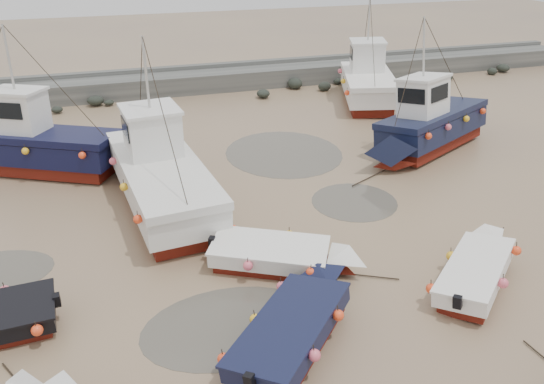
{
  "coord_description": "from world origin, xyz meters",
  "views": [
    {
      "loc": [
        -4.35,
        -12.48,
        9.56
      ],
      "look_at": [
        0.66,
        3.26,
        1.4
      ],
      "focal_mm": 35.0,
      "sensor_mm": 36.0,
      "label": 1
    }
  ],
  "objects_px": {
    "cabin_boat_0": "(29,142)",
    "person": "(135,191)",
    "dinghy_1": "(299,322)",
    "cabin_boat_1": "(158,170)",
    "dinghy_5": "(281,253)",
    "dinghy_3": "(481,266)",
    "cabin_boat_2": "(429,125)",
    "cabin_boat_3": "(367,79)"
  },
  "relations": [
    {
      "from": "dinghy_1",
      "to": "cabin_boat_0",
      "type": "xyz_separation_m",
      "value": [
        -7.4,
        13.64,
        0.82
      ]
    },
    {
      "from": "dinghy_1",
      "to": "dinghy_3",
      "type": "height_order",
      "value": "same"
    },
    {
      "from": "cabin_boat_3",
      "to": "dinghy_3",
      "type": "bearing_deg",
      "value": -86.66
    },
    {
      "from": "dinghy_5",
      "to": "cabin_boat_2",
      "type": "distance_m",
      "value": 12.19
    },
    {
      "from": "dinghy_3",
      "to": "cabin_boat_2",
      "type": "distance_m",
      "value": 10.68
    },
    {
      "from": "cabin_boat_1",
      "to": "cabin_boat_0",
      "type": "bearing_deg",
      "value": 131.79
    },
    {
      "from": "dinghy_3",
      "to": "cabin_boat_2",
      "type": "xyz_separation_m",
      "value": [
        4.32,
        9.73,
        0.81
      ]
    },
    {
      "from": "cabin_boat_0",
      "to": "cabin_boat_2",
      "type": "height_order",
      "value": "same"
    },
    {
      "from": "dinghy_5",
      "to": "cabin_boat_1",
      "type": "xyz_separation_m",
      "value": [
        -3.03,
        5.92,
        0.75
      ]
    },
    {
      "from": "cabin_boat_0",
      "to": "dinghy_5",
      "type": "bearing_deg",
      "value": -114.57
    },
    {
      "from": "dinghy_1",
      "to": "cabin_boat_1",
      "type": "relative_size",
      "value": 0.45
    },
    {
      "from": "dinghy_5",
      "to": "cabin_boat_1",
      "type": "height_order",
      "value": "cabin_boat_1"
    },
    {
      "from": "dinghy_1",
      "to": "cabin_boat_0",
      "type": "bearing_deg",
      "value": 162.7
    },
    {
      "from": "dinghy_1",
      "to": "cabin_boat_0",
      "type": "relative_size",
      "value": 0.58
    },
    {
      "from": "cabin_boat_1",
      "to": "person",
      "type": "bearing_deg",
      "value": 124.19
    },
    {
      "from": "dinghy_5",
      "to": "cabin_boat_0",
      "type": "xyz_separation_m",
      "value": [
        -8.0,
        10.44,
        0.81
      ]
    },
    {
      "from": "dinghy_3",
      "to": "cabin_boat_3",
      "type": "height_order",
      "value": "cabin_boat_3"
    },
    {
      "from": "dinghy_1",
      "to": "dinghy_5",
      "type": "height_order",
      "value": "same"
    },
    {
      "from": "person",
      "to": "cabin_boat_1",
      "type": "bearing_deg",
      "value": 115.12
    },
    {
      "from": "cabin_boat_2",
      "to": "person",
      "type": "xyz_separation_m",
      "value": [
        -13.73,
        -0.22,
        -1.36
      ]
    },
    {
      "from": "dinghy_5",
      "to": "cabin_boat_0",
      "type": "relative_size",
      "value": 0.62
    },
    {
      "from": "dinghy_5",
      "to": "cabin_boat_3",
      "type": "xyz_separation_m",
      "value": [
        10.93,
        15.86,
        0.8
      ]
    },
    {
      "from": "dinghy_3",
      "to": "cabin_boat_2",
      "type": "relative_size",
      "value": 0.57
    },
    {
      "from": "dinghy_3",
      "to": "cabin_boat_3",
      "type": "xyz_separation_m",
      "value": [
        5.46,
        18.37,
        0.81
      ]
    },
    {
      "from": "dinghy_1",
      "to": "cabin_boat_3",
      "type": "height_order",
      "value": "cabin_boat_3"
    },
    {
      "from": "dinghy_3",
      "to": "dinghy_5",
      "type": "distance_m",
      "value": 6.02
    },
    {
      "from": "cabin_boat_2",
      "to": "cabin_boat_3",
      "type": "height_order",
      "value": "same"
    },
    {
      "from": "cabin_boat_0",
      "to": "cabin_boat_3",
      "type": "distance_m",
      "value": 19.7
    },
    {
      "from": "dinghy_3",
      "to": "person",
      "type": "relative_size",
      "value": 2.79
    },
    {
      "from": "dinghy_1",
      "to": "cabin_boat_1",
      "type": "xyz_separation_m",
      "value": [
        -2.43,
        9.13,
        0.76
      ]
    },
    {
      "from": "cabin_boat_0",
      "to": "person",
      "type": "distance_m",
      "value": 5.48
    },
    {
      "from": "dinghy_1",
      "to": "cabin_boat_0",
      "type": "height_order",
      "value": "cabin_boat_0"
    },
    {
      "from": "cabin_boat_2",
      "to": "cabin_boat_3",
      "type": "xyz_separation_m",
      "value": [
        1.14,
        8.64,
        -0.01
      ]
    },
    {
      "from": "dinghy_5",
      "to": "cabin_boat_2",
      "type": "xyz_separation_m",
      "value": [
        9.79,
        7.22,
        0.81
      ]
    },
    {
      "from": "cabin_boat_0",
      "to": "cabin_boat_1",
      "type": "xyz_separation_m",
      "value": [
        4.97,
        -4.52,
        -0.06
      ]
    },
    {
      "from": "dinghy_5",
      "to": "cabin_boat_1",
      "type": "relative_size",
      "value": 0.48
    },
    {
      "from": "cabin_boat_0",
      "to": "cabin_boat_1",
      "type": "distance_m",
      "value": 6.72
    },
    {
      "from": "cabin_boat_0",
      "to": "dinghy_1",
      "type": "bearing_deg",
      "value": -123.57
    },
    {
      "from": "person",
      "to": "dinghy_5",
      "type": "bearing_deg",
      "value": 104.35
    },
    {
      "from": "dinghy_3",
      "to": "dinghy_5",
      "type": "xyz_separation_m",
      "value": [
        -5.47,
        2.51,
        0.0
      ]
    },
    {
      "from": "dinghy_1",
      "to": "person",
      "type": "relative_size",
      "value": 2.81
    },
    {
      "from": "dinghy_3",
      "to": "cabin_boat_1",
      "type": "xyz_separation_m",
      "value": [
        -8.5,
        8.43,
        0.75
      ]
    }
  ]
}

